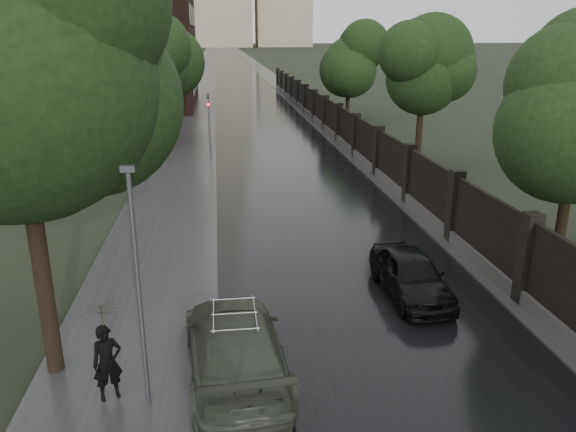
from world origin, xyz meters
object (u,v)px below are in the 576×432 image
at_px(tree_left_far, 150,66).
at_px(car_right_near, 411,274).
at_px(traffic_light, 209,120).
at_px(pedestrian_umbrella, 103,324).
at_px(tree_right_b, 423,78).
at_px(lamp_post, 139,291).
at_px(tree_left_near, 14,84).
at_px(tree_right_c, 349,62).
at_px(volga_sedan, 235,346).

distance_m(tree_left_far, car_right_near, 26.35).
bearing_deg(tree_left_far, traffic_light, -53.53).
bearing_deg(pedestrian_umbrella, tree_right_b, 34.85).
bearing_deg(traffic_light, lamp_post, -92.68).
bearing_deg(tree_right_b, car_right_near, -110.11).
bearing_deg(tree_left_near, tree_right_b, 51.52).
bearing_deg(tree_right_c, lamp_post, -108.52).
height_order(tree_right_c, traffic_light, tree_right_c).
bearing_deg(car_right_near, tree_right_c, 78.33).
height_order(tree_left_far, tree_right_b, tree_left_far).
distance_m(traffic_light, car_right_near, 20.07).
bearing_deg(tree_right_b, traffic_light, 165.76).
height_order(car_right_near, pedestrian_umbrella, pedestrian_umbrella).
bearing_deg(volga_sedan, pedestrian_umbrella, 10.61).
bearing_deg(tree_right_c, tree_left_near, -112.20).
xyz_separation_m(volga_sedan, pedestrian_umbrella, (-2.61, -0.67, 1.11)).
bearing_deg(volga_sedan, tree_right_c, -110.20).
bearing_deg(pedestrian_umbrella, volga_sedan, -6.69).
distance_m(tree_left_near, lamp_post, 4.60).
xyz_separation_m(tree_left_far, pedestrian_umbrella, (1.81, -28.22, -3.38)).
bearing_deg(tree_left_far, pedestrian_umbrella, -86.33).
relative_size(tree_right_c, car_right_near, 1.78).
relative_size(tree_left_far, car_right_near, 1.88).
distance_m(lamp_post, car_right_near, 8.50).
bearing_deg(tree_left_far, tree_right_c, 32.83).
xyz_separation_m(tree_right_c, volga_sedan, (-11.09, -37.55, -4.19)).
bearing_deg(traffic_light, pedestrian_umbrella, -94.66).
distance_m(car_right_near, pedestrian_umbrella, 8.89).
xyz_separation_m(tree_left_near, volga_sedan, (4.01, -0.55, -5.66)).
bearing_deg(pedestrian_umbrella, tree_right_c, 49.24).
bearing_deg(traffic_light, car_right_near, -72.84).
xyz_separation_m(tree_left_near, pedestrian_umbrella, (1.41, -1.22, -4.56)).
xyz_separation_m(tree_left_far, tree_right_b, (15.50, -8.00, -0.29)).
xyz_separation_m(tree_left_near, traffic_light, (3.30, 21.99, -4.02)).
bearing_deg(pedestrian_umbrella, tree_left_far, 72.62).
height_order(traffic_light, car_right_near, traffic_light).
bearing_deg(lamp_post, volga_sedan, 27.60).
distance_m(tree_left_near, pedestrian_umbrella, 4.92).
bearing_deg(tree_left_near, pedestrian_umbrella, -40.89).
relative_size(lamp_post, traffic_light, 1.28).
xyz_separation_m(tree_right_b, lamp_post, (-12.90, -20.50, -2.28)).
distance_m(tree_right_c, volga_sedan, 39.38).
distance_m(volga_sedan, pedestrian_umbrella, 2.91).
bearing_deg(traffic_light, tree_left_near, -98.53).
bearing_deg(tree_left_near, tree_right_c, 67.80).
relative_size(volga_sedan, car_right_near, 1.32).
bearing_deg(tree_right_c, pedestrian_umbrella, -109.71).
relative_size(lamp_post, pedestrian_umbrella, 2.00).
bearing_deg(car_right_near, pedestrian_umbrella, -154.08).
height_order(tree_left_far, tree_right_c, tree_left_far).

